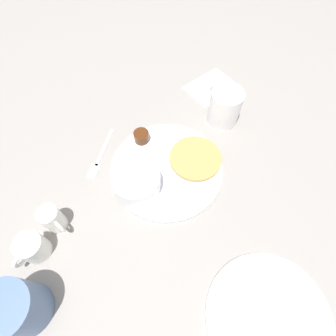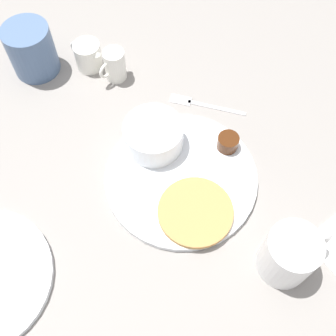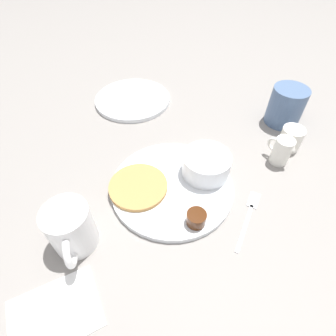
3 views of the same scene
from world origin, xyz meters
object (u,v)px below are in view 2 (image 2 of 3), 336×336
at_px(coffee_mug, 290,254).
at_px(fork, 198,103).
at_px(plate, 181,178).
at_px(second_mug, 31,49).
at_px(creamer_pitcher_far, 88,55).
at_px(creamer_pitcher_near, 115,65).
at_px(bowl, 153,135).

distance_m(coffee_mug, fork, 0.33).
distance_m(plate, second_mug, 0.38).
distance_m(coffee_mug, creamer_pitcher_far, 0.53).
relative_size(creamer_pitcher_near, fork, 0.48).
bearing_deg(creamer_pitcher_far, fork, 14.71).
bearing_deg(plate, coffee_mug, -4.58).
distance_m(plate, bowl, 0.09).
distance_m(bowl, creamer_pitcher_near, 0.18).
bearing_deg(fork, coffee_mug, -29.86).
bearing_deg(creamer_pitcher_far, second_mug, -138.52).
bearing_deg(fork, creamer_pitcher_near, -163.94).
xyz_separation_m(bowl, creamer_pitcher_near, (-0.16, 0.08, -0.01)).
relative_size(plate, bowl, 2.51).
bearing_deg(creamer_pitcher_near, fork, 16.06).
relative_size(bowl, creamer_pitcher_far, 1.35).
relative_size(coffee_mug, creamer_pitcher_near, 1.56).
bearing_deg(fork, bowl, -91.62).
bearing_deg(second_mug, creamer_pitcher_far, 41.48).
bearing_deg(creamer_pitcher_near, creamer_pitcher_far, -169.09).
bearing_deg(bowl, creamer_pitcher_far, 163.38).
distance_m(plate, fork, 0.17).
height_order(bowl, coffee_mug, coffee_mug).
relative_size(coffee_mug, fork, 0.75).
height_order(creamer_pitcher_far, fork, creamer_pitcher_far).
distance_m(plate, coffee_mug, 0.22).
relative_size(bowl, coffee_mug, 0.98).
bearing_deg(plate, bowl, 164.99).
height_order(plate, bowl, bowl).
xyz_separation_m(creamer_pitcher_far, second_mug, (-0.08, -0.07, 0.02)).
xyz_separation_m(plate, bowl, (-0.08, 0.02, 0.03)).
distance_m(bowl, creamer_pitcher_far, 0.23).
bearing_deg(plate, creamer_pitcher_near, 157.58).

